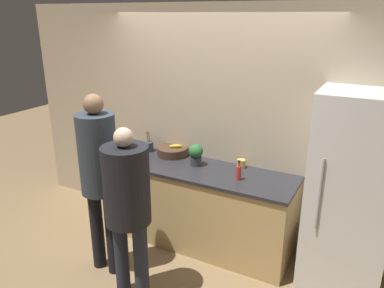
# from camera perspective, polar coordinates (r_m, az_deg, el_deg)

# --- Properties ---
(ground_plane) EXTENTS (14.00, 14.00, 0.00)m
(ground_plane) POSITION_cam_1_polar(r_m,az_deg,el_deg) (4.19, -1.04, -17.16)
(ground_plane) COLOR #8C704C
(wall_back) EXTENTS (5.20, 0.06, 2.60)m
(wall_back) POSITION_cam_1_polar(r_m,az_deg,el_deg) (4.18, 3.66, 2.77)
(wall_back) COLOR #C6B293
(wall_back) RESTS_ON ground_plane
(counter) EXTENTS (2.04, 0.70, 0.91)m
(counter) POSITION_cam_1_polar(r_m,az_deg,el_deg) (4.23, 1.49, -9.42)
(counter) COLOR tan
(counter) RESTS_ON ground_plane
(refrigerator) EXTENTS (0.71, 0.63, 1.88)m
(refrigerator) POSITION_cam_1_polar(r_m,az_deg,el_deg) (3.68, 22.92, -7.19)
(refrigerator) COLOR white
(refrigerator) RESTS_ON ground_plane
(person_left) EXTENTS (0.36, 0.36, 1.82)m
(person_left) POSITION_cam_1_polar(r_m,az_deg,el_deg) (3.62, -13.97, -3.87)
(person_left) COLOR black
(person_left) RESTS_ON ground_plane
(person_center) EXTENTS (0.40, 0.40, 1.63)m
(person_center) POSITION_cam_1_polar(r_m,az_deg,el_deg) (3.25, -9.82, -8.24)
(person_center) COLOR #232838
(person_center) RESTS_ON ground_plane
(fruit_bowl) EXTENTS (0.36, 0.36, 0.14)m
(fruit_bowl) POSITION_cam_1_polar(r_m,az_deg,el_deg) (4.39, -2.98, -1.07)
(fruit_bowl) COLOR #4C3323
(fruit_bowl) RESTS_ON counter
(utensil_crock) EXTENTS (0.12, 0.12, 0.25)m
(utensil_crock) POSITION_cam_1_polar(r_m,az_deg,el_deg) (4.54, -6.64, -0.31)
(utensil_crock) COLOR #3D424C
(utensil_crock) RESTS_ON counter
(bottle_red) EXTENTS (0.05, 0.05, 0.21)m
(bottle_red) POSITION_cam_1_polar(r_m,az_deg,el_deg) (3.76, 7.14, -4.29)
(bottle_red) COLOR red
(bottle_red) RESTS_ON counter
(cup_yellow) EXTENTS (0.09, 0.09, 0.09)m
(cup_yellow) POSITION_cam_1_polar(r_m,az_deg,el_deg) (4.07, 7.50, -2.98)
(cup_yellow) COLOR gold
(cup_yellow) RESTS_ON counter
(potted_plant) EXTENTS (0.16, 0.16, 0.24)m
(potted_plant) POSITION_cam_1_polar(r_m,az_deg,el_deg) (4.07, 0.60, -1.52)
(potted_plant) COLOR #3D3D42
(potted_plant) RESTS_ON counter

